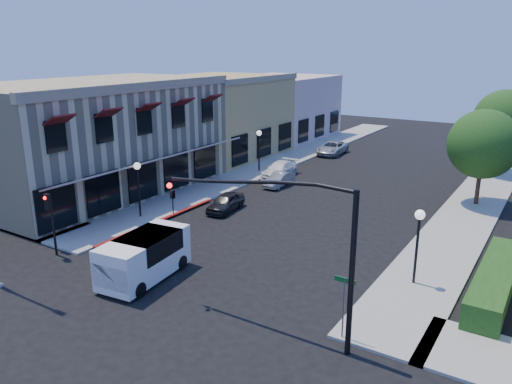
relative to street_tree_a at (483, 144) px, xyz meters
The scene contains 22 objects.
ground 24.06m from the street_tree_a, 111.80° to the right, with size 120.00×120.00×0.00m, color black.
sidewalk_left 18.71m from the street_tree_a, 164.10° to the left, with size 3.50×50.00×0.12m, color gray.
sidewalk_right 6.49m from the street_tree_a, 90.57° to the left, with size 3.50×50.00×0.12m, color gray.
curb_red_strip 21.45m from the street_tree_a, 138.28° to the right, with size 0.25×10.00×0.06m, color maroon.
corner_brick_building 26.63m from the street_tree_a, 155.60° to the right, with size 11.77×18.20×8.10m.
yellow_stucco_building 24.63m from the street_tree_a, behind, with size 10.00×12.00×7.60m, color tan.
pink_stucco_building 29.10m from the street_tree_a, 146.64° to the left, with size 10.00×12.00×7.00m, color beige.
hedge 13.96m from the street_tree_a, 77.42° to the right, with size 1.40×8.00×1.10m, color #1B4914.
street_tree_a is the anchor object (origin of this frame).
street_tree_b 10.01m from the street_tree_a, 90.00° to the left, with size 4.94×4.94×7.02m.
signal_mast_arm 20.71m from the street_tree_a, 98.17° to the right, with size 8.01×0.39×6.00m.
secondary_signal 26.64m from the street_tree_a, 129.21° to the right, with size 0.28×0.42×3.32m.
street_name_sign 20.00m from the street_tree_a, 93.76° to the right, with size 0.80×0.06×2.50m.
lamppost_left_near 22.30m from the street_tree_a, 141.02° to the right, with size 0.44×0.44×3.57m.
lamppost_left_far 17.36m from the street_tree_a, behind, with size 0.44×0.44×3.57m.
lamppost_right_near 14.08m from the street_tree_a, 91.23° to the right, with size 0.44×0.44×3.57m.
lamppost_right_far 2.49m from the street_tree_a, 98.53° to the left, with size 0.44×0.44×3.57m.
white_van 23.06m from the street_tree_a, 118.72° to the right, with size 2.50×4.83×2.06m.
parked_car_a 17.26m from the street_tree_a, 143.67° to the right, with size 1.38×3.42×1.17m, color black.
parked_car_b 14.40m from the street_tree_a, 167.56° to the right, with size 1.12×3.20×1.05m, color #979B9C.
parked_car_c 15.43m from the street_tree_a, behind, with size 1.72×4.22×1.22m, color white.
parked_car_d 18.38m from the street_tree_a, 146.31° to the left, with size 2.10×4.56×1.27m, color #B5B9BB.
Camera 1 is at (13.44, -13.06, 10.40)m, focal length 35.00 mm.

